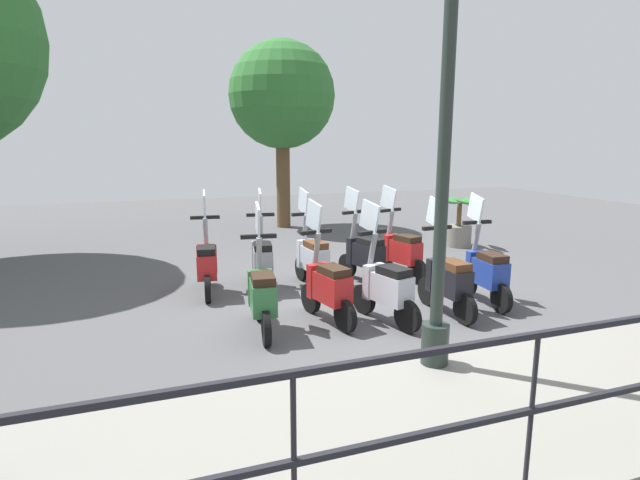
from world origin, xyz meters
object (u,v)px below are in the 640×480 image
object	(u,v)px
scooter_near_3	(327,286)
lamp_post_near	(444,153)
scooter_near_0	(485,271)
scooter_far_0	(401,250)
potted_palm	(459,226)
scooter_near_1	(447,279)
scooter_far_2	(312,257)
scooter_far_3	(262,259)
scooter_near_4	(262,294)
tree_distant	(282,96)
scooter_near_2	(386,286)
scooter_far_1	(364,254)
scooter_far_4	(207,263)

from	to	relation	value
scooter_near_3	lamp_post_near	bearing A→B (deg)	-177.26
lamp_post_near	scooter_near_0	xyz separation A→B (m)	(1.72, -1.89, -1.69)
scooter_near_3	scooter_far_0	size ratio (longest dim) A/B	1.00
lamp_post_near	scooter_near_3	world-z (taller)	lamp_post_near
potted_palm	scooter_near_3	distance (m)	5.50
scooter_near_1	scooter_far_2	xyz separation A→B (m)	(1.80, 1.28, 0.00)
lamp_post_near	scooter_far_2	bearing A→B (deg)	2.63
scooter_far_3	scooter_near_3	bearing A→B (deg)	-155.76
scooter_near_3	scooter_far_2	size ratio (longest dim) A/B	1.00
scooter_near_0	scooter_near_4	size ratio (longest dim) A/B	1.00
potted_palm	scooter_far_2	bearing A→B (deg)	115.17
tree_distant	scooter_near_2	bearing A→B (deg)	174.74
scooter_near_1	tree_distant	bearing A→B (deg)	-0.53
tree_distant	scooter_near_4	world-z (taller)	tree_distant
potted_palm	scooter_far_1	world-z (taller)	scooter_far_1
scooter_far_4	scooter_far_3	bearing A→B (deg)	-83.77
scooter_far_4	scooter_near_2	bearing A→B (deg)	-127.95
scooter_near_2	scooter_near_3	distance (m)	0.73
potted_palm	scooter_far_4	size ratio (longest dim) A/B	0.69
lamp_post_near	tree_distant	bearing A→B (deg)	-5.80
scooter_near_4	scooter_far_2	size ratio (longest dim) A/B	1.00
potted_palm	scooter_near_0	bearing A→B (deg)	150.58
scooter_near_0	scooter_near_2	xyz separation A→B (m)	(-0.22, 1.67, 0.00)
lamp_post_near	scooter_far_3	distance (m)	3.96
tree_distant	scooter_far_2	bearing A→B (deg)	169.26
scooter_near_2	scooter_far_1	size ratio (longest dim) A/B	1.00
scooter_near_0	scooter_far_4	world-z (taller)	same
tree_distant	potted_palm	distance (m)	5.54
lamp_post_near	scooter_far_4	distance (m)	4.24
scooter_near_2	scooter_far_3	bearing A→B (deg)	14.80
scooter_near_1	scooter_far_1	size ratio (longest dim) A/B	1.00
scooter_near_0	scooter_far_3	bearing A→B (deg)	62.06
scooter_near_4	scooter_far_1	distance (m)	2.55
scooter_near_0	scooter_near_3	xyz separation A→B (m)	(0.05, 2.35, 0.00)
lamp_post_near	tree_distant	world-z (taller)	tree_distant
scooter_near_3	scooter_near_4	world-z (taller)	same
scooter_near_0	potted_palm	bearing A→B (deg)	-25.44
tree_distant	scooter_near_1	bearing A→B (deg)	-178.23
tree_distant	potted_palm	size ratio (longest dim) A/B	4.50
scooter_far_1	tree_distant	bearing A→B (deg)	-17.55
scooter_near_1	scooter_far_2	size ratio (longest dim) A/B	1.00
scooter_near_1	scooter_far_4	world-z (taller)	same
scooter_near_4	scooter_near_2	bearing A→B (deg)	-90.46
scooter_near_4	scooter_near_3	bearing A→B (deg)	-78.78
lamp_post_near	potted_palm	bearing A→B (deg)	-36.54
potted_palm	scooter_far_4	xyz separation A→B (m)	(-1.72, 5.60, 0.04)
scooter_far_0	scooter_near_4	bearing A→B (deg)	104.66
scooter_far_0	scooter_far_3	size ratio (longest dim) A/B	1.00
tree_distant	scooter_far_4	world-z (taller)	tree_distant
scooter_far_2	lamp_post_near	bearing A→B (deg)	177.32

